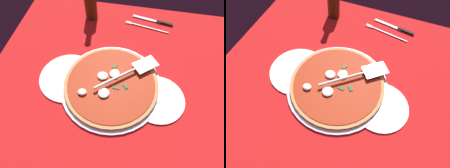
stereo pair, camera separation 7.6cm
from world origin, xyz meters
TOP-DOWN VIEW (x-y plane):
  - ground_plane at (0.00, 0.00)cm, footprint 103.71×103.71cm
  - checker_pattern at (0.00, -0.00)cm, footprint 103.71×103.71cm
  - pizza_pan at (0.34, 0.53)cm, footprint 40.07×40.07cm
  - dinner_plate_left at (-18.02, 1.29)cm, footprint 23.52×23.52cm
  - dinner_plate_right at (18.61, -1.90)cm, footprint 20.67×20.67cm
  - pizza at (0.22, 0.50)cm, footprint 37.01×37.01cm
  - pizza_server at (6.65, 6.28)cm, footprint 23.86×20.74cm
  - place_setting_far at (12.89, 39.31)cm, footprint 23.39×15.74cm
  - beer_bottle at (-17.46, 39.13)cm, footprint 5.98×5.98cm

SIDE VIEW (x-z plane):
  - ground_plane at x=0.00cm, z-range -0.80..0.00cm
  - checker_pattern at x=0.00cm, z-range 0.00..0.10cm
  - place_setting_far at x=12.89cm, z-range -0.24..1.16cm
  - dinner_plate_left at x=-18.02cm, z-range 0.10..1.10cm
  - dinner_plate_right at x=18.61cm, z-range 0.10..1.10cm
  - pizza_pan at x=0.34cm, z-range 0.10..1.31cm
  - pizza at x=0.22cm, z-range 0.65..3.62cm
  - pizza_server at x=6.65cm, z-range 4.11..5.11cm
  - beer_bottle at x=-17.46cm, z-range -2.79..21.98cm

